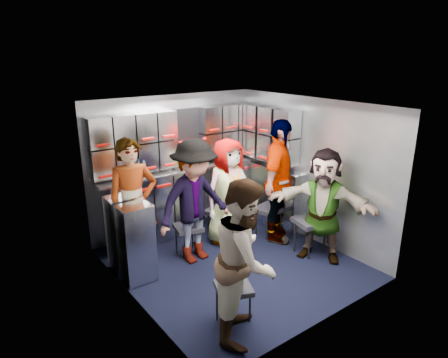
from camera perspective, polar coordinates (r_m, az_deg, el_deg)
floor at (r=5.46m, az=1.36°, el=-11.92°), size 3.00×3.00×0.00m
wall_back at (r=6.22m, az=-7.09°, el=2.22°), size 2.80×0.04×2.10m
wall_left at (r=4.36m, az=-13.29°, el=-5.04°), size 0.04×3.00×2.10m
wall_right at (r=5.94m, az=12.16°, el=1.23°), size 0.04×3.00×2.10m
ceiling at (r=4.78m, az=1.55°, el=10.52°), size 2.80×3.00×0.02m
cart_bank_back at (r=6.22m, az=-5.93°, el=-3.13°), size 2.68×0.38×0.99m
cart_bank_left at (r=5.13m, az=-13.24°, el=-8.25°), size 0.38×0.76×0.99m
counter at (r=6.05m, az=-6.09°, el=1.48°), size 2.68×0.42×0.03m
locker_bank_back at (r=5.99m, az=-6.53°, el=5.97°), size 2.68×0.28×0.82m
locker_bank_right at (r=6.21m, az=6.65°, el=6.39°), size 0.28×1.00×0.82m
right_cabinet at (r=6.41m, az=6.95°, el=-2.47°), size 0.28×1.20×1.00m
coffee_niche at (r=6.13m, az=-5.35°, el=6.10°), size 0.46×0.16×0.84m
red_latch_strip at (r=5.92m, az=-5.05°, el=-0.21°), size 2.60×0.02×0.03m
jump_seat_near_left at (r=4.25m, az=1.37°, el=-15.56°), size 0.46×0.45×0.42m
jump_seat_mid_left at (r=5.54m, az=-5.12°, el=-7.12°), size 0.43×0.41×0.43m
jump_seat_center at (r=5.98m, az=-0.48°, el=-4.79°), size 0.49×0.48×0.46m
jump_seat_mid_right at (r=6.11m, az=6.43°, el=-4.49°), size 0.44×0.43×0.45m
jump_seat_near_right at (r=5.67m, az=12.28°, el=-6.18°), size 0.50×0.48×0.50m
attendant_standing at (r=5.17m, az=-12.82°, el=-3.63°), size 0.69×0.52×1.71m
attendant_arc_a at (r=3.90m, az=3.08°, el=-11.39°), size 0.99×0.98×1.61m
attendant_arc_b at (r=5.22m, az=-4.22°, el=-3.27°), size 1.11×0.68×1.66m
attendant_arc_c at (r=5.71m, az=0.57°, el=-1.88°), size 0.78×0.52×1.56m
attendant_arc_d at (r=5.81m, az=7.81°, el=-0.38°), size 1.14×0.94×1.81m
attendant_arc_e at (r=5.44m, az=13.92°, el=-3.64°), size 1.10×1.46×1.53m
bottle_left at (r=5.69m, az=-11.43°, el=1.54°), size 0.07×0.07×0.23m
bottle_mid at (r=5.66m, az=-12.08°, el=1.42°), size 0.06×0.06×0.24m
bottle_right at (r=6.34m, az=-0.44°, el=3.79°), size 0.07×0.07×0.28m
cup_left at (r=5.55m, az=-15.04°, el=0.14°), size 0.08×0.08×0.10m
cup_right at (r=6.47m, az=1.07°, el=3.25°), size 0.09×0.09×0.10m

